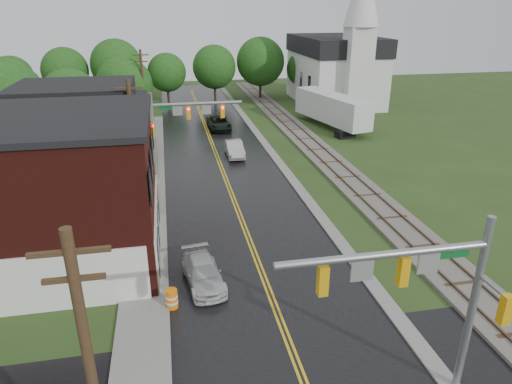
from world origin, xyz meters
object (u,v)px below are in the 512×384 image
object	(u,v)px
utility_pole_c	(144,89)
utility_pole_b	(134,142)
utility_pole_a	(92,379)
semi_trailer	(332,108)
brick_building	(20,194)
traffic_signal_near	(422,283)
tree_left_c	(72,100)
traffic_signal_far	(180,120)
church	(338,63)
suv_dark	(219,123)
construction_barrel	(172,299)
tree_left_e	(126,86)
sedan_silver	(234,149)
pickup_white	(203,273)
tree_left_b	(3,105)

from	to	relation	value
utility_pole_c	utility_pole_b	bearing A→B (deg)	-90.00
utility_pole_a	semi_trailer	distance (m)	46.10
brick_building	traffic_signal_near	bearing A→B (deg)	-39.17
utility_pole_a	semi_trailer	world-z (taller)	utility_pole_a
utility_pole_a	tree_left_c	xyz separation A→B (m)	(-7.05, 39.90, -0.21)
traffic_signal_far	church	bearing A→B (deg)	48.73
utility_pole_b	suv_dark	distance (m)	22.39
tree_left_c	construction_barrel	bearing A→B (deg)	-73.73
traffic_signal_near	utility_pole_b	world-z (taller)	utility_pole_b
traffic_signal_near	tree_left_e	world-z (taller)	tree_left_e
tree_left_c	sedan_silver	world-z (taller)	tree_left_c
utility_pole_b	construction_barrel	xyz separation A→B (m)	(1.95, -12.91, -4.22)
brick_building	semi_trailer	size ratio (longest dim) A/B	1.13
suv_dark	traffic_signal_far	bearing A→B (deg)	-108.41
pickup_white	suv_dark	bearing A→B (deg)	74.37
church	tree_left_e	world-z (taller)	church
pickup_white	brick_building	bearing A→B (deg)	148.75
traffic_signal_far	semi_trailer	bearing A→B (deg)	37.38
utility_pole_b	utility_pole_c	xyz separation A→B (m)	(0.00, 22.00, 0.00)
brick_building	utility_pole_b	distance (m)	9.03
utility_pole_b	tree_left_b	world-z (taller)	tree_left_b
traffic_signal_near	church	bearing A→B (deg)	72.28
church	utility_pole_c	bearing A→B (deg)	-160.03
utility_pole_c	construction_barrel	distance (m)	35.22
suv_dark	semi_trailer	size ratio (longest dim) A/B	0.42
tree_left_b	brick_building	bearing A→B (deg)	-72.39
tree_left_e	semi_trailer	distance (m)	24.10
traffic_signal_near	suv_dark	xyz separation A→B (m)	(-2.03, 40.43, -4.24)
utility_pole_b	suv_dark	bearing A→B (deg)	68.03
church	utility_pole_b	xyz separation A→B (m)	(-26.80, -31.74, -1.11)
brick_building	sedan_silver	world-z (taller)	brick_building
sedan_silver	utility_pole_c	bearing A→B (deg)	125.66
church	construction_barrel	world-z (taller)	church
tree_left_b	tree_left_c	xyz separation A→B (m)	(4.00, 8.00, -1.21)
utility_pole_c	tree_left_c	size ratio (longest dim) A/B	1.18
tree_left_b	suv_dark	size ratio (longest dim) A/B	1.84
utility_pole_a	construction_barrel	distance (m)	10.21
traffic_signal_far	utility_pole_a	world-z (taller)	utility_pole_a
brick_building	traffic_signal_far	world-z (taller)	brick_building
tree_left_e	construction_barrel	xyz separation A→B (m)	(3.99, -36.81, -4.31)
utility_pole_a	utility_pole_c	xyz separation A→B (m)	(0.00, 44.00, 0.00)
utility_pole_c	tree_left_b	bearing A→B (deg)	-132.39
brick_building	church	world-z (taller)	church
traffic_signal_near	semi_trailer	xyz separation A→B (m)	(11.10, 38.78, -2.66)
brick_building	semi_trailer	bearing A→B (deg)	43.62
utility_pole_b	tree_left_e	world-z (taller)	utility_pole_b
pickup_white	construction_barrel	distance (m)	2.43
tree_left_b	sedan_silver	world-z (taller)	tree_left_b
sedan_silver	utility_pole_a	bearing A→B (deg)	-104.43
sedan_silver	construction_barrel	xyz separation A→B (m)	(-6.53, -22.93, -0.23)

